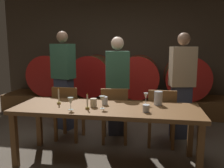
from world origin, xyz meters
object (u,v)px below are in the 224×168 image
Objects in this scene: dining_table at (106,113)px; wine_barrel_center_left at (93,75)px; chair_center at (115,112)px; pitcher at (158,98)px; wine_barrel_far_right at (186,77)px; guest_left at (64,80)px; wine_barrel_center_right at (138,76)px; cup_left at (94,103)px; wine_glass_left at (71,101)px; wine_glass_center at (102,99)px; candle_right at (87,105)px; guest_right at (182,85)px; wine_glass_right at (146,96)px; cup_center at (105,101)px; chair_right at (162,115)px; candle_left at (59,99)px; guest_center at (117,86)px; wine_barrel_far_left at (52,74)px; cup_right at (146,108)px; chair_left at (68,111)px.

wine_barrel_center_left is at bearing 108.01° from dining_table.
pitcher reaches higher than chair_center.
wine_barrel_far_right is 2.62m from guest_left.
cup_left is (-0.43, -2.40, -0.04)m from wine_barrel_center_right.
wine_barrel_center_right is at bearing 75.49° from wine_glass_left.
chair_center is 0.79m from wine_glass_center.
guest_right is at bearing 42.39° from candle_right.
wine_glass_right is (-0.81, -2.17, 0.02)m from wine_barrel_far_right.
wine_barrel_center_left is 8.67× the size of cup_center.
candle_right is at bearing 39.05° from chair_right.
chair_center is at bearing 83.80° from cup_center.
cup_left is (0.50, -0.07, -0.01)m from candle_left.
guest_center is 10.47× the size of wine_glass_right.
wine_barrel_far_right is 2.81m from wine_glass_center.
candle_left is at bearing 157.14° from candle_right.
wine_barrel_far_right is 5.83× the size of wine_glass_right.
wine_barrel_center_right is at bearing 180.00° from wine_barrel_far_right.
candle_left is 0.64m from wine_glass_center.
wine_glass_left is at bearing 131.47° from guest_left.
candle_left is 1.32m from pitcher.
cup_right is (2.27, -2.53, -0.05)m from wine_barrel_far_left.
chair_center is 1.00× the size of chair_right.
guest_left is at bearing -34.25° from chair_center.
chair_left is 9.97× the size of cup_right.
cup_left is (-0.17, -0.63, 0.30)m from chair_center.
guest_left is at bearing 107.48° from candle_left.
wine_barrel_far_right reaches higher than chair_left.
pitcher is at bearing 141.44° from chair_center.
wine_glass_right is at bearing 44.29° from guest_right.
wine_glass_center is at bearing 16.97° from wine_glass_left.
wine_glass_left is at bearing -155.47° from wine_glass_right.
candle_right reaches higher than cup_left.
guest_left reaches higher than wine_barrel_far_right.
guest_center is 1.02m from cup_left.
chair_right is 0.50× the size of guest_left.
chair_left is at bearing 0.85° from chair_right.
wine_barrel_far_right is 2.22m from chair_center.
wine_barrel_center_right is 1.42m from guest_center.
chair_center is at bearing -66.10° from wine_barrel_center_left.
dining_table is at bearing 33.07° from guest_right.
wine_barrel_far_right is at bearing 56.56° from wine_glass_left.
pitcher reaches higher than chair_right.
chair_left is 8.31× the size of cup_center.
cup_center is (-0.53, -0.09, -0.06)m from wine_glass_right.
wine_barrel_far_left is at bearing 123.72° from cup_left.
wine_barrel_center_left is at bearing 107.90° from cup_center.
cup_left is at bearing 29.35° from guest_right.
cup_center is (0.70, -0.48, 0.30)m from chair_left.
pitcher is at bearing 6.22° from wine_glass_right.
wine_barrel_center_right is at bearing 83.09° from wine_glass_center.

